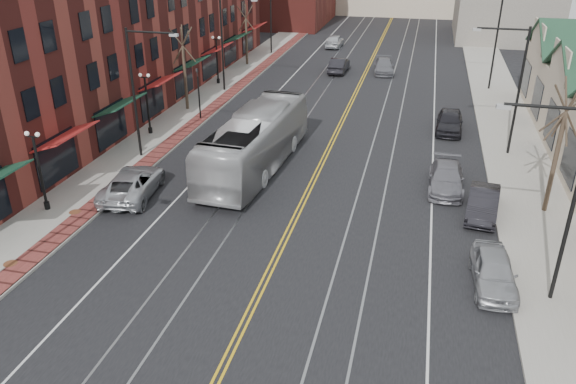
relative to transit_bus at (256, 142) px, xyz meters
The scene contains 28 objects.
ground 16.53m from the transit_bus, 76.73° to the right, with size 160.00×160.00×0.00m, color black.
sidewalk_left 9.30m from the transit_bus, 154.06° to the left, with size 4.00×120.00×0.15m, color gray.
sidewalk_right 16.36m from the transit_bus, 14.24° to the left, with size 4.00×120.00×0.15m, color gray.
building_left 19.15m from the transit_bus, 144.15° to the left, with size 10.00×50.00×11.00m, color maroon.
streetlight_l_1 7.97m from the transit_bus, behind, with size 3.33×0.25×8.00m.
streetlight_l_2 17.88m from the transit_bus, 114.45° to the left, with size 3.33×0.25×8.00m.
streetlight_l_3 32.98m from the transit_bus, 102.81° to the left, with size 3.33×0.25×8.00m.
streetlight_r_0 18.17m from the transit_bus, 34.01° to the right, with size 3.33×0.25×8.00m.
streetlight_r_1 16.32m from the transit_bus, 22.05° to the left, with size 3.33×0.25×8.00m.
streetlight_r_2 26.73m from the transit_bus, 56.04° to the left, with size 3.33×0.25×8.00m.
lamppost_l_1 12.07m from the transit_bus, 138.46° to the right, with size 0.84×0.28×4.27m.
lamppost_l_2 9.88m from the transit_bus, 156.10° to the left, with size 0.84×0.28×4.27m.
lamppost_l_3 20.14m from the transit_bus, 116.63° to the left, with size 0.84×0.28×4.27m.
tree_left_near 13.39m from the transit_bus, 131.11° to the left, with size 1.78×1.37×6.48m.
tree_left_far 27.47m from the transit_bus, 108.56° to the left, with size 1.66×1.28×6.02m.
tree_right_mid 16.51m from the transit_bus, ahead, with size 1.90×1.46×6.93m.
manhole_mid 15.06m from the transit_bus, 119.75° to the right, with size 0.60×0.60×0.02m, color #592D19.
manhole_far 11.03m from the transit_bus, 132.88° to the right, with size 0.60×0.60×0.02m, color #592D19.
traffic_signal 10.53m from the transit_bus, 130.47° to the left, with size 0.18×0.15×3.80m.
transit_bus is the anchor object (origin of this frame).
parked_suv 7.66m from the transit_bus, 136.69° to the right, with size 2.47×5.36×1.49m, color #B1B3B8.
parked_car_a 16.19m from the transit_bus, 36.00° to the right, with size 1.69×4.19×1.43m, color #9FA1A6.
parked_car_b 13.48m from the transit_bus, 13.32° to the right, with size 1.47×4.23×1.39m, color black.
parked_car_c 11.33m from the transit_bus, ahead, with size 1.92×4.71×1.37m, color slate.
parked_car_d 15.20m from the transit_bus, 40.09° to the left, with size 1.81×4.50×1.53m, color black.
distant_car_left 25.32m from the transit_bus, 87.46° to the left, with size 1.53×4.39×1.45m, color black.
distant_car_right 26.73m from the transit_bus, 78.06° to the left, with size 1.89×4.65×1.35m, color slate.
distant_car_far 37.49m from the transit_bus, 92.02° to the left, with size 1.79×4.46×1.52m, color silver.
Camera 1 is at (5.61, -14.36, 13.77)m, focal length 35.00 mm.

